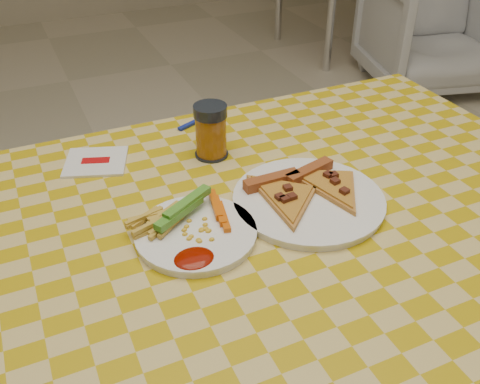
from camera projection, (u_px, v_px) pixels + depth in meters
The scene contains 9 objects.
table at pixel (256, 257), 0.94m from camera, with size 1.28×0.88×0.76m.
plate_left at pixel (196, 235), 0.87m from camera, with size 0.19×0.19×0.01m, color white.
plate_right at pixel (308, 201), 0.94m from camera, with size 0.26×0.26×0.01m, color white.
fries_veggies at pixel (187, 222), 0.86m from camera, with size 0.19×0.17×0.04m.
pizza_slices at pixel (306, 189), 0.95m from camera, with size 0.24×0.23×0.02m.
drink_glass at pixel (211, 132), 1.06m from camera, with size 0.07×0.07×0.11m.
napkin at pixel (96, 162), 1.06m from camera, with size 0.15×0.14×0.01m.
fork at pixel (201, 119), 1.21m from camera, with size 0.12×0.07×0.01m.
bg_chair at pixel (435, 26), 3.08m from camera, with size 0.70×0.66×0.73m, color #562E1D.
Camera 1 is at (-0.32, -0.64, 1.31)m, focal length 40.00 mm.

